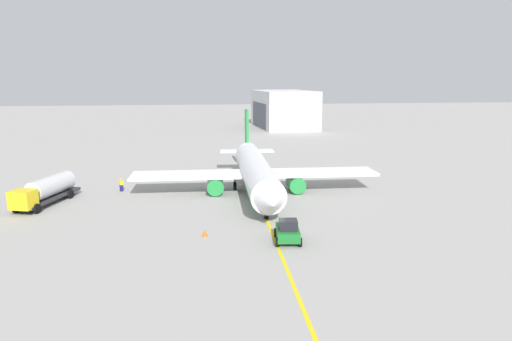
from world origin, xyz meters
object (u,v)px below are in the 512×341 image
(airplane, at_px, (256,172))
(refueling_worker, at_px, (121,185))
(safety_cone_nose, at_px, (205,233))
(pushback_tug, at_px, (288,231))
(fuel_tanker, at_px, (46,190))

(airplane, height_order, refueling_worker, airplane)
(safety_cone_nose, bearing_deg, airplane, 156.26)
(pushback_tug, xyz_separation_m, refueling_worker, (-21.46, -17.74, -0.19))
(fuel_tanker, distance_m, refueling_worker, 9.41)
(pushback_tug, bearing_deg, fuel_tanker, -122.46)
(safety_cone_nose, bearing_deg, refueling_worker, -151.30)
(airplane, distance_m, fuel_tanker, 25.20)
(pushback_tug, height_order, refueling_worker, pushback_tug)
(refueling_worker, relative_size, safety_cone_nose, 2.73)
(pushback_tug, bearing_deg, safety_cone_nose, -109.11)
(fuel_tanker, relative_size, safety_cone_nose, 17.00)
(refueling_worker, distance_m, safety_cone_nose, 21.56)
(airplane, distance_m, pushback_tug, 18.51)
(fuel_tanker, xyz_separation_m, refueling_worker, (-5.24, 7.76, -0.90))
(airplane, xyz_separation_m, pushback_tug, (18.43, 0.42, -1.66))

